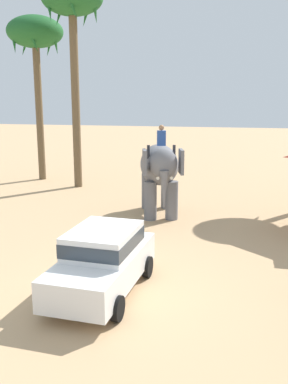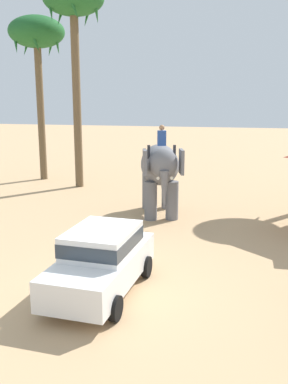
# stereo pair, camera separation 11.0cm
# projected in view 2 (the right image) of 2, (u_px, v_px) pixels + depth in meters

# --- Properties ---
(ground_plane) EXTENTS (120.00, 120.00, 0.00)m
(ground_plane) POSITION_uv_depth(u_px,v_px,m) (102.00, 288.00, 11.53)
(ground_plane) COLOR tan
(car_sedan_foreground) EXTENTS (2.09, 4.21, 1.70)m
(car_sedan_foreground) POSITION_uv_depth(u_px,v_px,m) (102.00, 258.00, 11.16)
(car_sedan_foreground) COLOR white
(car_sedan_foreground) RESTS_ON ground
(elephant_with_mahout) EXTENTS (2.45, 4.02, 3.88)m
(elephant_with_mahout) POSITION_uv_depth(u_px,v_px,m) (160.00, 169.00, 18.17)
(elephant_with_mahout) COLOR slate
(elephant_with_mahout) RESTS_ON ground
(palm_tree_behind_elephant) EXTENTS (3.20, 3.20, 10.82)m
(palm_tree_behind_elephant) POSITION_uv_depth(u_px,v_px,m) (74.00, 7.00, 22.32)
(palm_tree_behind_elephant) COLOR brown
(palm_tree_behind_elephant) RESTS_ON ground
(palm_tree_left_of_road) EXTENTS (3.20, 3.20, 9.46)m
(palm_tree_left_of_road) POSITION_uv_depth(u_px,v_px,m) (37.00, 38.00, 24.77)
(palm_tree_left_of_road) COLOR brown
(palm_tree_left_of_road) RESTS_ON ground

